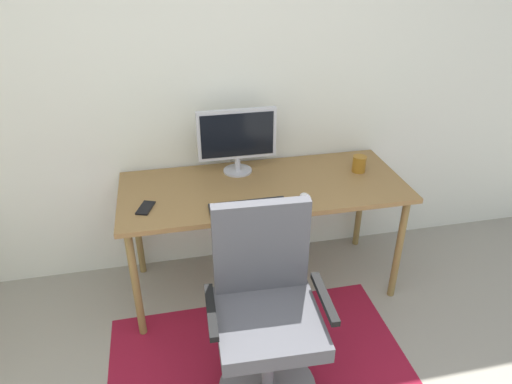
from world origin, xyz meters
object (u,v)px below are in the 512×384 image
desk (263,194)px  coffee_cup (359,164)px  keyboard (248,207)px  office_chair (266,321)px  computer_mouse (305,198)px  monitor (237,137)px  cell_phone (146,208)px

desk → coffee_cup: bearing=5.0°
keyboard → office_chair: 0.63m
desk → coffee_cup: coffee_cup is taller
computer_mouse → monitor: bearing=125.3°
cell_phone → keyboard: bearing=8.8°
monitor → coffee_cup: 0.79m
desk → monitor: bearing=119.5°
computer_mouse → cell_phone: computer_mouse is taller
keyboard → computer_mouse: size_ratio=4.13×
desk → cell_phone: bearing=-169.3°
desk → computer_mouse: (0.19, -0.23, 0.08)m
monitor → coffee_cup: bearing=-11.8°
coffee_cup → cell_phone: (-1.32, -0.19, -0.05)m
monitor → computer_mouse: 0.58m
desk → monitor: 0.39m
cell_phone → office_chair: office_chair is taller
desk → monitor: size_ratio=3.51×
monitor → cell_phone: bearing=-149.1°
cell_phone → office_chair: 0.90m
cell_phone → desk: bearing=31.2°
computer_mouse → cell_phone: size_ratio=0.74×
coffee_cup → cell_phone: size_ratio=0.74×
office_chair → coffee_cup: bearing=49.3°
coffee_cup → desk: bearing=-175.0°
desk → coffee_cup: 0.64m
monitor → coffee_cup: (0.75, -0.16, -0.18)m
cell_phone → office_chair: size_ratio=0.14×
monitor → cell_phone: 0.71m
cell_phone → office_chair: bearing=-30.9°
computer_mouse → coffee_cup: 0.52m
desk → cell_phone: 0.71m
desk → computer_mouse: bearing=-50.0°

